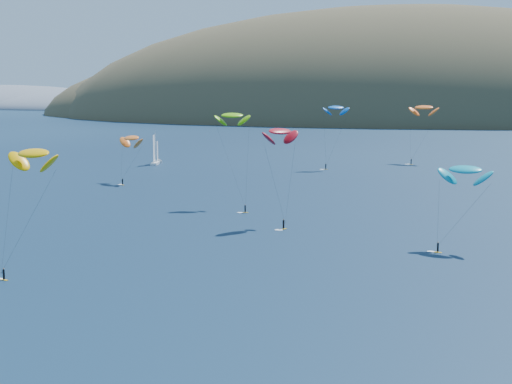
{
  "coord_description": "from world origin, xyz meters",
  "views": [
    {
      "loc": [
        25.81,
        -54.79,
        30.4
      ],
      "look_at": [
        -1.79,
        80.0,
        9.0
      ],
      "focal_mm": 50.0,
      "sensor_mm": 36.0,
      "label": 1
    }
  ],
  "objects": [
    {
      "name": "kitesurfer_3",
      "position": [
        -15.11,
        116.08,
        22.11
      ],
      "size": [
        10.94,
        14.63,
        24.5
      ],
      "rotation": [
        0.0,
        0.0,
        0.36
      ],
      "color": "gold",
      "rests_on": "ground"
    },
    {
      "name": "island",
      "position": [
        39.4,
        562.36,
        -10.74
      ],
      "size": [
        730.0,
        300.0,
        210.0
      ],
      "color": "#3D3526",
      "rests_on": "ground"
    },
    {
      "name": "kitesurfer_11",
      "position": [
        33.7,
        222.0,
        20.69
      ],
      "size": [
        11.7,
        13.47,
        23.71
      ],
      "rotation": [
        0.0,
        0.0,
        -0.29
      ],
      "color": "gold",
      "rests_on": "ground"
    },
    {
      "name": "kitesurfer_1",
      "position": [
        -54.31,
        148.49,
        13.46
      ],
      "size": [
        10.8,
        12.05,
        16.24
      ],
      "rotation": [
        0.0,
        0.0,
        -0.59
      ],
      "color": "gold",
      "rests_on": "ground"
    },
    {
      "name": "sailboat",
      "position": [
        -63.33,
        194.64,
        0.99
      ],
      "size": [
        10.28,
        8.81,
        12.48
      ],
      "rotation": [
        0.0,
        0.0,
        0.17
      ],
      "color": "white",
      "rests_on": "ground"
    },
    {
      "name": "kitesurfer_2",
      "position": [
        -32.24,
        49.87,
        18.94
      ],
      "size": [
        10.66,
        12.05,
        21.68
      ],
      "rotation": [
        0.0,
        0.0,
        -0.31
      ],
      "color": "gold",
      "rests_on": "ground"
    },
    {
      "name": "headland",
      "position": [
        -445.26,
        750.08,
        -3.36
      ],
      "size": [
        460.0,
        250.0,
        60.0
      ],
      "color": "slate",
      "rests_on": "ground"
    },
    {
      "name": "kitesurfer_4",
      "position": [
        2.99,
        196.13,
        21.3
      ],
      "size": [
        9.77,
        8.63,
        23.84
      ],
      "rotation": [
        0.0,
        0.0,
        0.37
      ],
      "color": "gold",
      "rests_on": "ground"
    },
    {
      "name": "kitesurfer_5",
      "position": [
        37.43,
        79.65,
        14.42
      ],
      "size": [
        10.54,
        9.75,
        17.06
      ],
      "rotation": [
        0.0,
        0.0,
        -0.31
      ],
      "color": "gold",
      "rests_on": "ground"
    },
    {
      "name": "kitesurfer_9",
      "position": [
        0.42,
        94.6,
        19.86
      ],
      "size": [
        8.97,
        11.92,
        22.44
      ],
      "rotation": [
        0.0,
        0.0,
        0.89
      ],
      "color": "gold",
      "rests_on": "ground"
    }
  ]
}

